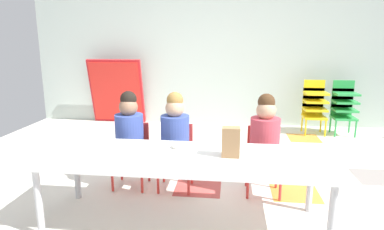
{
  "coord_description": "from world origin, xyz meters",
  "views": [
    {
      "loc": [
        0.29,
        -2.91,
        1.37
      ],
      "look_at": [
        -0.01,
        -0.38,
        0.79
      ],
      "focal_mm": 30.74,
      "sensor_mm": 36.0,
      "label": 1
    }
  ],
  "objects_px": {
    "seated_child_near_camera": "(130,131)",
    "seated_child_far_right": "(265,135)",
    "kid_chair_yellow_stack": "(314,104)",
    "paper_plate_near_edge": "(177,148)",
    "donut_powdered_on_plate": "(177,146)",
    "folded_activity_table": "(117,92)",
    "kid_chair_green_stack": "(344,104)",
    "paper_bag_brown": "(231,142)",
    "seated_child_middle_seat": "(175,132)",
    "craft_table": "(184,161)"
  },
  "relations": [
    {
      "from": "seated_child_far_right",
      "to": "kid_chair_yellow_stack",
      "type": "bearing_deg",
      "value": 66.41
    },
    {
      "from": "kid_chair_yellow_stack",
      "to": "paper_bag_brown",
      "type": "bearing_deg",
      "value": -114.53
    },
    {
      "from": "seated_child_middle_seat",
      "to": "kid_chair_green_stack",
      "type": "relative_size",
      "value": 1.15
    },
    {
      "from": "craft_table",
      "to": "donut_powdered_on_plate",
      "type": "height_order",
      "value": "donut_powdered_on_plate"
    },
    {
      "from": "seated_child_near_camera",
      "to": "kid_chair_yellow_stack",
      "type": "relative_size",
      "value": 1.15
    },
    {
      "from": "seated_child_middle_seat",
      "to": "folded_activity_table",
      "type": "bearing_deg",
      "value": 120.2
    },
    {
      "from": "seated_child_near_camera",
      "to": "donut_powdered_on_plate",
      "type": "bearing_deg",
      "value": -39.65
    },
    {
      "from": "paper_bag_brown",
      "to": "donut_powdered_on_plate",
      "type": "distance_m",
      "value": 0.44
    },
    {
      "from": "craft_table",
      "to": "paper_plate_near_edge",
      "type": "bearing_deg",
      "value": 115.14
    },
    {
      "from": "folded_activity_table",
      "to": "paper_bag_brown",
      "type": "distance_m",
      "value": 3.55
    },
    {
      "from": "craft_table",
      "to": "seated_child_middle_seat",
      "type": "distance_m",
      "value": 0.6
    },
    {
      "from": "kid_chair_yellow_stack",
      "to": "paper_plate_near_edge",
      "type": "bearing_deg",
      "value": -122.66
    },
    {
      "from": "kid_chair_yellow_stack",
      "to": "craft_table",
      "type": "bearing_deg",
      "value": -120.1
    },
    {
      "from": "folded_activity_table",
      "to": "paper_plate_near_edge",
      "type": "xyz_separation_m",
      "value": [
        1.5,
        -2.86,
        0.01
      ]
    },
    {
      "from": "seated_child_near_camera",
      "to": "seated_child_far_right",
      "type": "height_order",
      "value": "same"
    },
    {
      "from": "seated_child_near_camera",
      "to": "paper_plate_near_edge",
      "type": "bearing_deg",
      "value": -39.65
    },
    {
      "from": "folded_activity_table",
      "to": "paper_bag_brown",
      "type": "bearing_deg",
      "value": -57.34
    },
    {
      "from": "craft_table",
      "to": "kid_chair_yellow_stack",
      "type": "xyz_separation_m",
      "value": [
        1.58,
        2.73,
        -0.05
      ]
    },
    {
      "from": "donut_powdered_on_plate",
      "to": "paper_bag_brown",
      "type": "bearing_deg",
      "value": -17.91
    },
    {
      "from": "craft_table",
      "to": "folded_activity_table",
      "type": "xyz_separation_m",
      "value": [
        -1.57,
        3.01,
        0.04
      ]
    },
    {
      "from": "craft_table",
      "to": "folded_activity_table",
      "type": "height_order",
      "value": "folded_activity_table"
    },
    {
      "from": "seated_child_near_camera",
      "to": "folded_activity_table",
      "type": "height_order",
      "value": "folded_activity_table"
    },
    {
      "from": "seated_child_far_right",
      "to": "kid_chair_green_stack",
      "type": "xyz_separation_m",
      "value": [
        1.36,
        2.14,
        -0.1
      ]
    },
    {
      "from": "kid_chair_yellow_stack",
      "to": "kid_chair_green_stack",
      "type": "relative_size",
      "value": 1.0
    },
    {
      "from": "seated_child_middle_seat",
      "to": "paper_bag_brown",
      "type": "relative_size",
      "value": 4.17
    },
    {
      "from": "kid_chair_green_stack",
      "to": "paper_plate_near_edge",
      "type": "bearing_deg",
      "value": -128.81
    },
    {
      "from": "seated_child_far_right",
      "to": "kid_chair_yellow_stack",
      "type": "relative_size",
      "value": 1.15
    },
    {
      "from": "donut_powdered_on_plate",
      "to": "folded_activity_table",
      "type": "bearing_deg",
      "value": 117.74
    },
    {
      "from": "seated_child_far_right",
      "to": "folded_activity_table",
      "type": "distance_m",
      "value": 3.29
    },
    {
      "from": "seated_child_near_camera",
      "to": "donut_powdered_on_plate",
      "type": "xyz_separation_m",
      "value": [
        0.52,
        -0.43,
        0.01
      ]
    },
    {
      "from": "craft_table",
      "to": "kid_chair_green_stack",
      "type": "relative_size",
      "value": 2.68
    },
    {
      "from": "paper_bag_brown",
      "to": "kid_chair_yellow_stack",
      "type": "bearing_deg",
      "value": 65.47
    },
    {
      "from": "kid_chair_yellow_stack",
      "to": "paper_plate_near_edge",
      "type": "distance_m",
      "value": 3.06
    },
    {
      "from": "seated_child_far_right",
      "to": "seated_child_middle_seat",
      "type": "bearing_deg",
      "value": 180.0
    },
    {
      "from": "paper_bag_brown",
      "to": "donut_powdered_on_plate",
      "type": "xyz_separation_m",
      "value": [
        -0.41,
        0.13,
        -0.09
      ]
    },
    {
      "from": "seated_child_near_camera",
      "to": "seated_child_far_right",
      "type": "relative_size",
      "value": 1.0
    },
    {
      "from": "donut_powdered_on_plate",
      "to": "seated_child_far_right",
      "type": "bearing_deg",
      "value": 31.07
    },
    {
      "from": "seated_child_far_right",
      "to": "kid_chair_green_stack",
      "type": "bearing_deg",
      "value": 57.68
    },
    {
      "from": "folded_activity_table",
      "to": "paper_bag_brown",
      "type": "xyz_separation_m",
      "value": [
        1.92,
        -2.99,
        0.12
      ]
    },
    {
      "from": "seated_child_far_right",
      "to": "seated_child_near_camera",
      "type": "bearing_deg",
      "value": 180.0
    },
    {
      "from": "folded_activity_table",
      "to": "seated_child_far_right",
      "type": "bearing_deg",
      "value": -47.59
    },
    {
      "from": "craft_table",
      "to": "seated_child_near_camera",
      "type": "xyz_separation_m",
      "value": [
        -0.59,
        0.58,
        0.05
      ]
    },
    {
      "from": "seated_child_near_camera",
      "to": "seated_child_middle_seat",
      "type": "xyz_separation_m",
      "value": [
        0.43,
        0.0,
        0.0
      ]
    },
    {
      "from": "seated_child_middle_seat",
      "to": "folded_activity_table",
      "type": "height_order",
      "value": "folded_activity_table"
    },
    {
      "from": "folded_activity_table",
      "to": "paper_plate_near_edge",
      "type": "bearing_deg",
      "value": -62.26
    },
    {
      "from": "paper_bag_brown",
      "to": "paper_plate_near_edge",
      "type": "height_order",
      "value": "paper_bag_brown"
    },
    {
      "from": "kid_chair_yellow_stack",
      "to": "folded_activity_table",
      "type": "relative_size",
      "value": 0.74
    },
    {
      "from": "seated_child_middle_seat",
      "to": "kid_chair_yellow_stack",
      "type": "height_order",
      "value": "seated_child_middle_seat"
    },
    {
      "from": "paper_bag_brown",
      "to": "paper_plate_near_edge",
      "type": "xyz_separation_m",
      "value": [
        -0.41,
        0.13,
        -0.11
      ]
    },
    {
      "from": "seated_child_near_camera",
      "to": "seated_child_far_right",
      "type": "bearing_deg",
      "value": 0.0
    }
  ]
}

